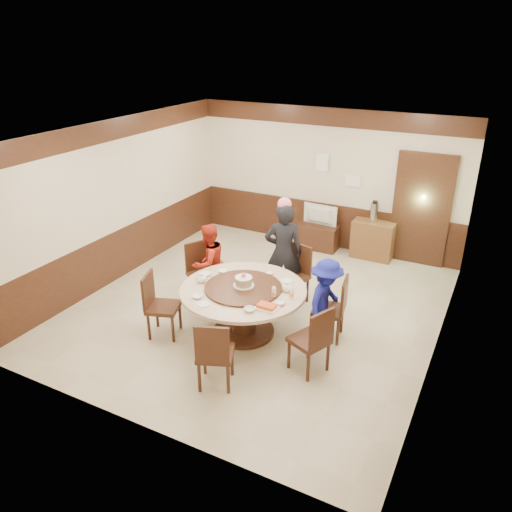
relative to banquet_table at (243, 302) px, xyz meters
The scene contains 31 objects.
room 0.97m from the banquet_table, 100.02° to the left, with size 6.00×6.04×2.84m.
banquet_table is the anchor object (origin of this frame).
chair_0 1.27m from the banquet_table, 22.76° to the left, with size 0.51×0.50×0.97m.
chair_1 1.26m from the banquet_table, 77.56° to the left, with size 0.54×0.55×0.97m.
chair_2 1.29m from the banquet_table, 150.54° to the left, with size 0.60×0.59×0.97m.
chair_3 1.21m from the banquet_table, 151.69° to the right, with size 0.56×0.56×0.97m.
chair_4 1.25m from the banquet_table, 77.98° to the right, with size 0.57×0.58×0.97m.
chair_5 1.28m from the banquet_table, 17.68° to the right, with size 0.58×0.58×0.97m.
person_standing 1.26m from the banquet_table, 86.48° to the left, with size 0.61×0.40×1.69m, color black.
person_red 1.21m from the banquet_table, 146.77° to the left, with size 0.65×0.50×1.33m, color #AF2617.
person_blue 1.18m from the banquet_table, 19.59° to the left, with size 0.82×0.47×1.27m, color navy.
birthday_cake 0.32m from the banquet_table, 104.89° to the left, with size 0.30×0.30×0.20m.
teapot_left 0.70m from the banquet_table, behind, with size 0.17×0.15×0.13m, color white.
teapot_right 0.69m from the banquet_table, 19.58° to the left, with size 0.17×0.15×0.13m, color white.
bowl_0 0.66m from the banquet_table, 148.58° to the left, with size 0.15×0.15×0.04m, color white.
bowl_1 0.68m from the banquet_table, 53.72° to the right, with size 0.15×0.15×0.05m, color white.
bowl_2 0.72m from the banquet_table, 129.21° to the right, with size 0.14×0.14×0.04m, color white.
bowl_3 0.72m from the banquet_table, 14.65° to the right, with size 0.15×0.15×0.05m, color white.
bowl_4 0.75m from the banquet_table, behind, with size 0.16×0.16×0.04m, color white.
bowl_5 0.65m from the banquet_table, 77.26° to the left, with size 0.14×0.14×0.04m, color white.
saucer_near 0.73m from the banquet_table, 111.04° to the right, with size 0.18×0.18×0.01m, color white.
saucer_far 0.71m from the banquet_table, 48.01° to the left, with size 0.18×0.18×0.01m, color white.
shrimp_platter 0.70m from the banquet_table, 32.95° to the right, with size 0.30×0.20×0.06m.
bottle_0 0.59m from the banquet_table, ahead, with size 0.06×0.06×0.16m, color white.
bottle_1 0.80m from the banquet_table, ahead, with size 0.06×0.06×0.16m, color white.
tv_stand 3.55m from the banquet_table, 93.03° to the left, with size 0.85×0.45×0.50m, color #391D12.
television 3.54m from the banquet_table, 93.03° to the left, with size 0.72×0.09×0.41m, color #969598.
side_cabinet 3.69m from the banquet_table, 75.12° to the left, with size 0.80×0.40×0.75m, color brown.
thermos 3.70m from the banquet_table, 75.55° to the left, with size 0.15×0.15×0.38m, color silver.
notice_left 3.94m from the banquet_table, 93.83° to the left, with size 0.25×0.00×0.35m, color white.
notice_right 3.87m from the banquet_table, 83.89° to the left, with size 0.30×0.00×0.22m, color white.
Camera 1 is at (3.21, -6.31, 4.11)m, focal length 35.00 mm.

